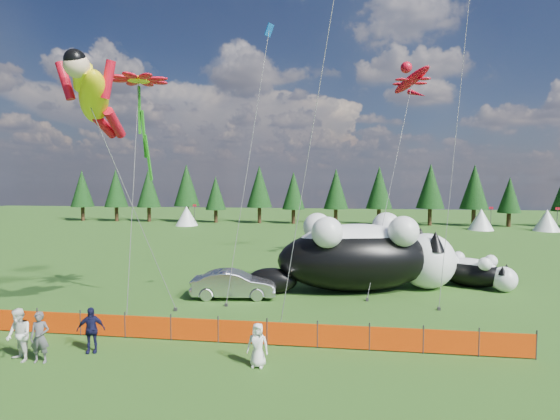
% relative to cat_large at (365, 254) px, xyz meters
% --- Properties ---
extents(ground, '(160.00, 160.00, 0.00)m').
position_rel_cat_large_xyz_m(ground, '(-5.34, -6.40, -2.16)').
color(ground, '#13380A').
rests_on(ground, ground).
extents(safety_fence, '(22.06, 0.06, 1.10)m').
position_rel_cat_large_xyz_m(safety_fence, '(-5.34, -9.40, -1.66)').
color(safety_fence, '#262626').
rests_on(safety_fence, ground).
extents(tree_line, '(90.00, 4.00, 8.00)m').
position_rel_cat_large_xyz_m(tree_line, '(-5.34, 38.60, 1.84)').
color(tree_line, black).
rests_on(tree_line, ground).
extents(festival_tents, '(50.00, 3.20, 2.80)m').
position_rel_cat_large_xyz_m(festival_tents, '(5.66, 33.60, -0.76)').
color(festival_tents, white).
rests_on(festival_tents, ground).
extents(cat_large, '(12.40, 6.64, 4.54)m').
position_rel_cat_large_xyz_m(cat_large, '(0.00, 0.00, 0.00)').
color(cat_large, black).
rests_on(cat_large, ground).
extents(cat_small, '(4.93, 3.90, 2.00)m').
position_rel_cat_large_xyz_m(cat_small, '(6.66, 1.69, -1.21)').
color(cat_small, black).
rests_on(cat_small, ground).
extents(car, '(4.85, 2.23, 1.54)m').
position_rel_cat_large_xyz_m(car, '(-7.34, -2.76, -1.39)').
color(car, '#B2B3B7').
rests_on(car, ground).
extents(spectator_a, '(0.74, 0.55, 1.85)m').
position_rel_cat_large_xyz_m(spectator_a, '(-12.16, -12.14, -1.23)').
color(spectator_a, '#525156').
rests_on(spectator_a, ground).
extents(spectator_b, '(1.09, 0.93, 1.94)m').
position_rel_cat_large_xyz_m(spectator_b, '(-12.98, -12.15, -1.19)').
color(spectator_b, white).
rests_on(spectator_b, ground).
extents(spectator_c, '(1.14, 0.82, 1.75)m').
position_rel_cat_large_xyz_m(spectator_c, '(-10.87, -11.02, -1.28)').
color(spectator_c, '#131334').
rests_on(spectator_c, ground).
extents(spectator_e, '(0.79, 0.54, 1.56)m').
position_rel_cat_large_xyz_m(spectator_e, '(-4.33, -11.40, -1.38)').
color(spectator_e, white).
rests_on(spectator_e, ground).
extents(superhero_kite, '(5.23, 5.38, 12.26)m').
position_rel_cat_large_xyz_m(superhero_kite, '(-12.17, -8.16, 8.00)').
color(superhero_kite, yellow).
rests_on(superhero_kite, ground).
extents(gecko_kite, '(6.25, 13.10, 17.45)m').
position_rel_cat_large_xyz_m(gecko_kite, '(3.60, 7.71, 11.76)').
color(gecko_kite, red).
rests_on(gecko_kite, ground).
extents(flower_kite, '(3.31, 4.68, 11.74)m').
position_rel_cat_large_xyz_m(flower_kite, '(-11.34, -5.54, 9.15)').
color(flower_kite, red).
rests_on(flower_kite, ground).
extents(diamond_kite_a, '(2.00, 4.51, 16.12)m').
position_rel_cat_large_xyz_m(diamond_kite_a, '(-5.79, -0.70, 12.24)').
color(diamond_kite_a, '#0C51B5').
rests_on(diamond_kite_a, ground).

